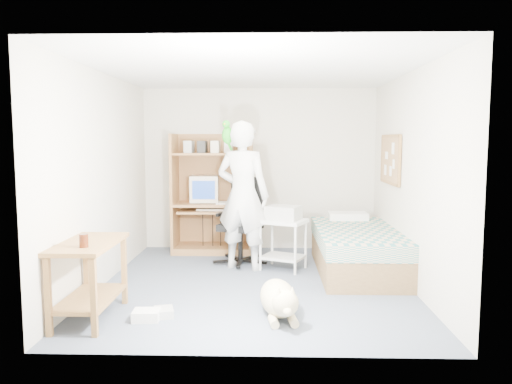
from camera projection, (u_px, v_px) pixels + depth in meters
floor at (255, 284)px, 5.94m from camera, size 4.00×4.00×0.00m
wall_back at (259, 169)px, 7.80m from camera, size 3.60×0.02×2.50m
wall_right at (411, 180)px, 5.76m from camera, size 0.02×4.00×2.50m
wall_left at (103, 179)px, 5.87m from camera, size 0.02×4.00×2.50m
ceiling at (255, 70)px, 5.68m from camera, size 3.60×4.00×0.02m
computer_hutch at (213, 198)px, 7.61m from camera, size 1.20×0.63×1.80m
bed at (357, 249)px, 6.49m from camera, size 1.02×2.02×0.66m
side_desk at (89, 268)px, 4.74m from camera, size 0.50×1.00×0.75m
corkboard at (390, 159)px, 6.64m from camera, size 0.04×0.94×0.66m
office_chair at (242, 233)px, 6.94m from camera, size 0.67×0.68×1.18m
person at (243, 195)px, 6.57m from camera, size 0.83×0.68×1.96m
parrot at (227, 134)px, 6.51m from camera, size 0.14×0.25×0.40m
dog at (279, 299)px, 4.84m from camera, size 0.45×1.08×0.40m
printer_cart at (283, 236)px, 6.57m from camera, size 0.69×0.63×0.67m
printer at (283, 213)px, 6.54m from camera, size 0.51×0.46×0.18m
crt_monitor at (205, 189)px, 7.60m from camera, size 0.44×0.47×0.40m
keyboard at (212, 210)px, 7.47m from camera, size 0.45×0.16×0.03m
pencil_cup at (236, 199)px, 7.51m from camera, size 0.08×0.08×0.12m
drink_glass at (84, 241)px, 4.47m from camera, size 0.08×0.08×0.12m
floor_box_a at (146, 315)px, 4.74m from camera, size 0.26×0.21×0.10m
floor_box_b at (164, 312)px, 4.85m from camera, size 0.23×0.26×0.08m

